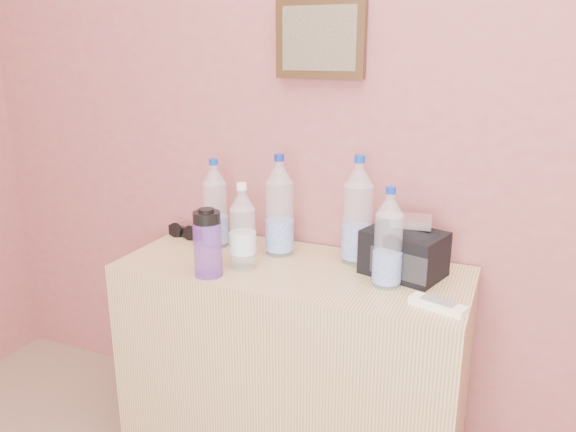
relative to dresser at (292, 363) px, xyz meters
The scene contains 12 objects.
picture_frame 1.08m from the dresser, 90.00° to the left, with size 0.30×0.03×0.25m, color #382311, non-canonical shape.
dresser is the anchor object (origin of this frame).
pet_large_a 0.59m from the dresser, 165.55° to the left, with size 0.08×0.08×0.31m.
pet_large_b 0.52m from the dresser, 132.27° to the left, with size 0.09×0.09×0.34m.
pet_large_c 0.55m from the dresser, 35.95° to the left, with size 0.10×0.10×0.35m.
pet_large_d 0.57m from the dresser, ahead, with size 0.08×0.08×0.30m.
pet_small 0.50m from the dresser, 154.76° to the right, with size 0.08×0.08×0.28m.
nalgene_bottle 0.53m from the dresser, 142.09° to the right, with size 0.09×0.09×0.21m.
sunglasses 0.61m from the dresser, 166.26° to the left, with size 0.15×0.06×0.04m, color black, non-canonical shape.
ac_remote 0.61m from the dresser, 15.07° to the right, with size 0.15×0.05×0.02m, color silver.
toiletry_bag 0.55m from the dresser, 12.78° to the left, with size 0.23×0.17×0.16m, color black, non-canonical shape.
foil_packet 0.63m from the dresser, 14.49° to the left, with size 0.12×0.10×0.02m, color silver.
Camera 1 is at (0.10, 0.20, 1.37)m, focal length 35.00 mm.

